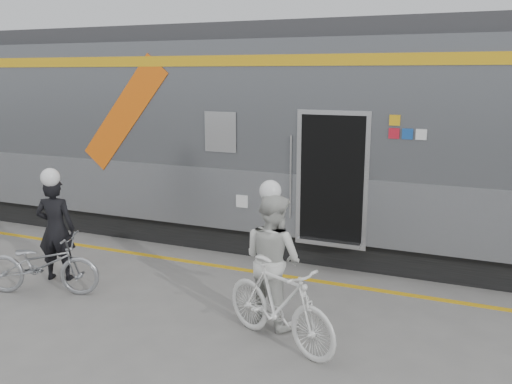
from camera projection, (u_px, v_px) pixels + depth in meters
The scene contains 9 objects.
ground at pixel (177, 323), 7.19m from camera, with size 90.00×90.00×0.00m, color slate.
train at pixel (246, 134), 10.85m from camera, with size 24.00×3.17×4.10m.
safety_strip at pixel (244, 270), 9.12m from camera, with size 24.00×0.12×0.01m, color gold.
man at pixel (56, 229), 8.56m from camera, with size 0.61×0.40×1.67m, color black.
bicycle_left at pixel (42, 264), 8.07m from camera, with size 0.61×1.75×0.92m, color #93969A.
woman at pixel (273, 259), 7.05m from camera, with size 0.86×0.67×1.76m, color silver.
bicycle_right at pixel (279, 304), 6.51m from camera, with size 0.50×1.78×1.07m, color silver.
helmet_man at pixel (51, 168), 8.35m from camera, with size 0.29×0.29×0.29m, color white.
helmet_woman at pixel (273, 182), 6.83m from camera, with size 0.28×0.28×0.28m, color white.
Camera 1 is at (3.55, -5.71, 3.25)m, focal length 38.00 mm.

